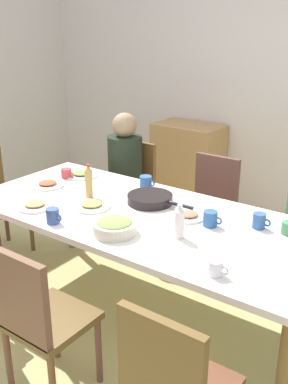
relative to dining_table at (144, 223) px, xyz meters
The scene contains 23 objects.
ground_plane 0.69m from the dining_table, ahead, with size 6.76×6.76×0.00m, color #CAC17B.
wall_back 2.28m from the dining_table, 90.00° to the left, with size 5.87×0.12×2.60m, color silver.
dining_table is the anchor object (origin of this frame).
chair_0 0.93m from the dining_table, 90.00° to the right, with size 0.40×0.40×0.90m.
chair_1 0.93m from the dining_table, 90.00° to the left, with size 0.40×0.40×0.90m.
chair_3 1.23m from the dining_table, 131.52° to the left, with size 0.40×0.40×0.90m.
person_3 1.15m from the dining_table, 134.52° to the left, with size 0.30×0.30×1.18m.
plate_0 0.90m from the dining_table, 159.13° to the left, with size 0.26×0.26×0.04m.
plate_1 0.30m from the dining_table, 23.36° to the left, with size 0.21×0.21×0.04m.
plate_2 0.89m from the dining_table, behind, with size 0.24×0.24×0.04m.
plate_3 0.37m from the dining_table, 161.38° to the right, with size 0.25×0.25×0.04m.
plate_5 0.73m from the dining_table, 152.71° to the right, with size 0.24×0.24×0.04m.
bowl_0 0.35m from the dining_table, 85.41° to the right, with size 0.26×0.26×0.09m.
serving_pan 0.21m from the dining_table, 112.63° to the left, with size 0.49×0.31×0.06m.
cup_0 0.83m from the dining_table, 29.12° to the right, with size 0.11×0.07×0.08m.
cup_1 0.58m from the dining_table, 129.88° to the right, with size 0.12×0.08×0.10m.
cup_2 0.49m from the dining_table, 124.21° to the left, with size 0.13×0.09×0.09m.
cup_3 0.72m from the dining_table, 18.91° to the left, with size 0.11×0.08×0.09m.
cup_5 0.45m from the dining_table, 11.54° to the left, with size 0.12×0.09×0.09m.
cup_7 0.94m from the dining_table, 166.37° to the left, with size 0.12×0.08×0.07m.
bottle_0 0.51m from the dining_table, behind, with size 0.05×0.05×0.24m.
bottle_1 0.42m from the dining_table, 23.42° to the right, with size 0.06×0.06×0.20m.
side_cabinet 2.07m from the dining_table, 112.70° to the left, with size 0.70×0.44×0.90m, color tan.
Camera 1 is at (1.55, -2.14, 1.90)m, focal length 42.25 mm.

